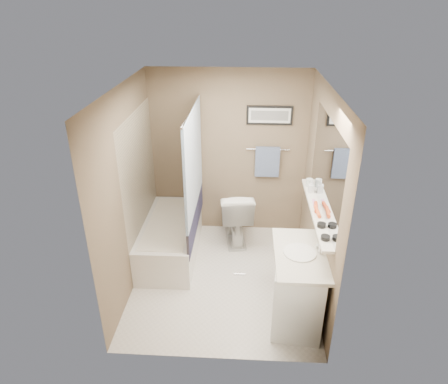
# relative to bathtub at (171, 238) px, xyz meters

# --- Properties ---
(ground) EXTENTS (2.50, 2.50, 0.00)m
(ground) POSITION_rel_bathtub_xyz_m (0.75, -0.49, -0.25)
(ground) COLOR silver
(ground) RESTS_ON ground
(ceiling) EXTENTS (2.20, 2.50, 0.04)m
(ceiling) POSITION_rel_bathtub_xyz_m (0.75, -0.49, 2.13)
(ceiling) COLOR white
(ceiling) RESTS_ON wall_back
(wall_back) EXTENTS (2.20, 0.04, 2.40)m
(wall_back) POSITION_rel_bathtub_xyz_m (0.75, 0.74, 0.95)
(wall_back) COLOR brown
(wall_back) RESTS_ON ground
(wall_front) EXTENTS (2.20, 0.04, 2.40)m
(wall_front) POSITION_rel_bathtub_xyz_m (0.75, -1.72, 0.95)
(wall_front) COLOR brown
(wall_front) RESTS_ON ground
(wall_left) EXTENTS (0.04, 2.50, 2.40)m
(wall_left) POSITION_rel_bathtub_xyz_m (-0.33, -0.49, 0.95)
(wall_left) COLOR brown
(wall_left) RESTS_ON ground
(wall_right) EXTENTS (0.04, 2.50, 2.40)m
(wall_right) POSITION_rel_bathtub_xyz_m (1.83, -0.49, 0.95)
(wall_right) COLOR brown
(wall_right) RESTS_ON ground
(tile_surround) EXTENTS (0.02, 1.55, 2.00)m
(tile_surround) POSITION_rel_bathtub_xyz_m (-0.34, 0.01, 0.75)
(tile_surround) COLOR tan
(tile_surround) RESTS_ON wall_left
(curtain_rod) EXTENTS (0.02, 1.55, 0.02)m
(curtain_rod) POSITION_rel_bathtub_xyz_m (0.35, 0.01, 1.80)
(curtain_rod) COLOR silver
(curtain_rod) RESTS_ON wall_left
(curtain_upper) EXTENTS (0.03, 1.45, 1.28)m
(curtain_upper) POSITION_rel_bathtub_xyz_m (0.35, 0.01, 1.15)
(curtain_upper) COLOR silver
(curtain_upper) RESTS_ON curtain_rod
(curtain_lower) EXTENTS (0.03, 1.45, 0.36)m
(curtain_lower) POSITION_rel_bathtub_xyz_m (0.35, 0.01, 0.33)
(curtain_lower) COLOR #262444
(curtain_lower) RESTS_ON curtain_rod
(mirror) EXTENTS (0.02, 1.60, 1.00)m
(mirror) POSITION_rel_bathtub_xyz_m (1.84, -0.64, 1.37)
(mirror) COLOR silver
(mirror) RESTS_ON wall_right
(shelf) EXTENTS (0.12, 1.60, 0.03)m
(shelf) POSITION_rel_bathtub_xyz_m (1.79, -0.64, 0.85)
(shelf) COLOR silver
(shelf) RESTS_ON wall_right
(towel_bar) EXTENTS (0.60, 0.02, 0.02)m
(towel_bar) POSITION_rel_bathtub_xyz_m (1.30, 0.73, 1.05)
(towel_bar) COLOR silver
(towel_bar) RESTS_ON wall_back
(towel) EXTENTS (0.34, 0.05, 0.44)m
(towel) POSITION_rel_bathtub_xyz_m (1.30, 0.71, 0.87)
(towel) COLOR #7F94B9
(towel) RESTS_ON towel_bar
(art_frame) EXTENTS (0.62, 0.02, 0.26)m
(art_frame) POSITION_rel_bathtub_xyz_m (1.30, 0.74, 1.53)
(art_frame) COLOR black
(art_frame) RESTS_ON wall_back
(art_mat) EXTENTS (0.56, 0.00, 0.20)m
(art_mat) POSITION_rel_bathtub_xyz_m (1.30, 0.73, 1.53)
(art_mat) COLOR white
(art_mat) RESTS_ON art_frame
(art_image) EXTENTS (0.50, 0.00, 0.13)m
(art_image) POSITION_rel_bathtub_xyz_m (1.30, 0.73, 1.53)
(art_image) COLOR #595959
(art_image) RESTS_ON art_mat
(door) EXTENTS (0.80, 0.02, 2.00)m
(door) POSITION_rel_bathtub_xyz_m (1.30, -1.73, 0.75)
(door) COLOR silver
(door) RESTS_ON wall_front
(door_handle) EXTENTS (0.10, 0.02, 0.02)m
(door_handle) POSITION_rel_bathtub_xyz_m (0.97, -1.68, 0.75)
(door_handle) COLOR silver
(door_handle) RESTS_ON door
(bathtub) EXTENTS (0.72, 1.51, 0.50)m
(bathtub) POSITION_rel_bathtub_xyz_m (0.00, 0.00, 0.00)
(bathtub) COLOR white
(bathtub) RESTS_ON ground
(tub_rim) EXTENTS (0.56, 1.36, 0.02)m
(tub_rim) POSITION_rel_bathtub_xyz_m (-0.00, 0.00, 0.25)
(tub_rim) COLOR silver
(tub_rim) RESTS_ON bathtub
(toilet) EXTENTS (0.56, 0.85, 0.81)m
(toilet) POSITION_rel_bathtub_xyz_m (0.87, 0.43, 0.16)
(toilet) COLOR white
(toilet) RESTS_ON ground
(vanity) EXTENTS (0.60, 0.95, 0.80)m
(vanity) POSITION_rel_bathtub_xyz_m (1.60, -1.09, 0.15)
(vanity) COLOR white
(vanity) RESTS_ON ground
(countertop) EXTENTS (0.54, 0.96, 0.04)m
(countertop) POSITION_rel_bathtub_xyz_m (1.59, -1.09, 0.57)
(countertop) COLOR beige
(countertop) RESTS_ON vanity
(sink_basin) EXTENTS (0.34, 0.34, 0.01)m
(sink_basin) POSITION_rel_bathtub_xyz_m (1.58, -1.09, 0.60)
(sink_basin) COLOR white
(sink_basin) RESTS_ON countertop
(faucet_spout) EXTENTS (0.02, 0.02, 0.10)m
(faucet_spout) POSITION_rel_bathtub_xyz_m (1.78, -1.09, 0.64)
(faucet_spout) COLOR white
(faucet_spout) RESTS_ON countertop
(faucet_knob) EXTENTS (0.05, 0.05, 0.05)m
(faucet_knob) POSITION_rel_bathtub_xyz_m (1.78, -0.99, 0.62)
(faucet_knob) COLOR silver
(faucet_knob) RESTS_ON countertop
(candle_bowl_near) EXTENTS (0.09, 0.09, 0.04)m
(candle_bowl_near) POSITION_rel_bathtub_xyz_m (1.79, -1.24, 0.89)
(candle_bowl_near) COLOR black
(candle_bowl_near) RESTS_ON shelf
(candle_bowl_far) EXTENTS (0.09, 0.09, 0.04)m
(candle_bowl_far) POSITION_rel_bathtub_xyz_m (1.79, -1.00, 0.89)
(candle_bowl_far) COLOR black
(candle_bowl_far) RESTS_ON shelf
(hair_brush_front) EXTENTS (0.05, 0.22, 0.04)m
(hair_brush_front) POSITION_rel_bathtub_xyz_m (1.79, -0.73, 0.89)
(hair_brush_front) COLOR #E65420
(hair_brush_front) RESTS_ON shelf
(hair_brush_back) EXTENTS (0.07, 0.22, 0.04)m
(hair_brush_back) POSITION_rel_bathtub_xyz_m (1.79, -0.62, 0.89)
(hair_brush_back) COLOR #D1431D
(hair_brush_back) RESTS_ON shelf
(pink_comb) EXTENTS (0.04, 0.16, 0.01)m
(pink_comb) POSITION_rel_bathtub_xyz_m (1.79, -0.48, 0.87)
(pink_comb) COLOR pink
(pink_comb) RESTS_ON shelf
(glass_jar) EXTENTS (0.08, 0.08, 0.10)m
(glass_jar) POSITION_rel_bathtub_xyz_m (1.79, -0.05, 0.92)
(glass_jar) COLOR silver
(glass_jar) RESTS_ON shelf
(soap_bottle) EXTENTS (0.07, 0.07, 0.15)m
(soap_bottle) POSITION_rel_bathtub_xyz_m (1.79, -0.21, 0.94)
(soap_bottle) COLOR #999999
(soap_bottle) RESTS_ON shelf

